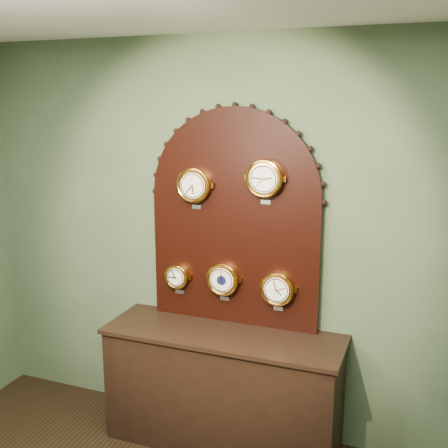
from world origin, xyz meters
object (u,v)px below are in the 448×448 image
at_px(arabic_clock, 265,178).
at_px(tide_clock, 277,289).
at_px(display_board, 234,211).
at_px(barometer, 223,279).
at_px(hygrometer, 177,276).
at_px(shop_counter, 223,390).
at_px(roman_clock, 194,185).

distance_m(arabic_clock, tide_clock, 0.75).
xyz_separation_m(display_board, barometer, (-0.06, -0.07, -0.47)).
bearing_deg(hygrometer, barometer, -0.27).
bearing_deg(barometer, shop_counter, -69.20).
bearing_deg(arabic_clock, barometer, 179.95).
relative_size(display_board, roman_clock, 5.22).
distance_m(shop_counter, tide_clock, 0.82).
bearing_deg(barometer, arabic_clock, -0.05).
relative_size(barometer, tide_clock, 1.00).
bearing_deg(tide_clock, display_board, 168.66).
bearing_deg(hygrometer, arabic_clock, -0.17).
height_order(display_board, arabic_clock, display_board).
distance_m(roman_clock, arabic_clock, 0.50).
height_order(shop_counter, barometer, barometer).
height_order(shop_counter, roman_clock, roman_clock).
bearing_deg(barometer, tide_clock, 0.02).
bearing_deg(hygrometer, tide_clock, -0.12).
xyz_separation_m(arabic_clock, barometer, (-0.29, 0.00, -0.72)).
xyz_separation_m(shop_counter, display_board, (0.00, 0.22, 1.23)).
xyz_separation_m(roman_clock, barometer, (0.21, 0.00, -0.65)).
xyz_separation_m(shop_counter, roman_clock, (-0.27, 0.15, 1.40)).
bearing_deg(shop_counter, roman_clock, 150.25).
xyz_separation_m(roman_clock, hygrometer, (-0.14, 0.00, -0.67)).
relative_size(display_board, barometer, 5.39).
height_order(roman_clock, arabic_clock, arabic_clock).
bearing_deg(tide_clock, hygrometer, 179.88).
bearing_deg(barometer, display_board, 48.99).
bearing_deg(arabic_clock, tide_clock, 0.24).
bearing_deg(roman_clock, tide_clock, 0.03).
height_order(arabic_clock, hygrometer, arabic_clock).
distance_m(arabic_clock, hygrometer, 0.98).
xyz_separation_m(display_board, roman_clock, (-0.27, -0.07, 0.18)).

